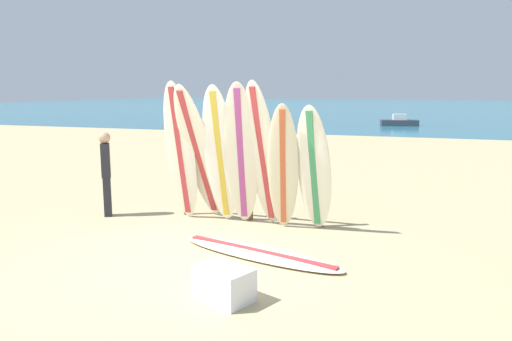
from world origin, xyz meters
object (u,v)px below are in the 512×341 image
surfboard_leaning_left (199,154)px  surfboard_lying_on_sand (259,253)px  surfboard_rack (250,182)px  surfboard_leaning_far_right (314,169)px  surfboard_leaning_center_left (220,156)px  surfboard_leaning_center_right (263,156)px  small_boat_offshore (399,122)px  cooler_box (224,284)px  beachgoer_standing (106,170)px  surfboard_leaning_right (283,168)px  surfboard_leaning_far_left (181,152)px  surfboard_leaning_center (241,155)px

surfboard_leaning_left → surfboard_lying_on_sand: 2.27m
surfboard_rack → surfboard_leaning_far_right: size_ratio=1.26×
surfboard_leaning_left → surfboard_leaning_center_left: 0.42m
surfboard_leaning_center_right → surfboard_lying_on_sand: 1.74m
surfboard_leaning_center_left → surfboard_leaning_center_right: bearing=2.2°
surfboard_leaning_center_left → small_boat_offshore: size_ratio=1.00×
surfboard_leaning_far_right → cooler_box: (-0.39, -2.71, -0.82)m
surfboard_rack → beachgoer_standing: beachgoer_standing is taller
surfboard_leaning_far_right → surfboard_lying_on_sand: 1.68m
surfboard_leaning_left → surfboard_leaning_far_right: surfboard_leaning_left is taller
surfboard_leaning_center_left → surfboard_leaning_right: 1.07m
surfboard_leaning_center_right → surfboard_leaning_left: bearing=178.3°
surfboard_leaning_center_right → surfboard_leaning_right: (0.34, -0.05, -0.17)m
surfboard_lying_on_sand → cooler_box: (0.07, -1.43, 0.14)m
surfboard_leaning_far_right → cooler_box: size_ratio=3.34×
surfboard_leaning_far_left → surfboard_leaning_center: size_ratio=1.01×
surfboard_lying_on_sand → surfboard_leaning_center: bearing=120.0°
cooler_box → surfboard_leaning_left: bearing=142.9°
surfboard_leaning_center_right → beachgoer_standing: bearing=-177.0°
surfboard_leaning_right → beachgoer_standing: size_ratio=1.36×
surfboard_rack → cooler_box: bearing=-75.9°
surfboard_rack → surfboard_leaning_far_right: surfboard_leaning_far_right is taller
surfboard_leaning_right → beachgoer_standing: surfboard_leaning_right is taller
surfboard_leaning_center → surfboard_lying_on_sand: 1.83m
surfboard_leaning_center_right → surfboard_lying_on_sand: (0.35, -1.26, -1.15)m
surfboard_leaning_center_right → surfboard_lying_on_sand: size_ratio=0.93×
beachgoer_standing → surfboard_leaning_right: bearing=1.7°
surfboard_leaning_center → surfboard_leaning_center_right: (0.36, 0.02, 0.01)m
surfboard_rack → small_boat_offshore: surfboard_rack is taller
surfboard_leaning_center → surfboard_lying_on_sand: size_ratio=0.92×
surfboard_leaning_far_right → small_boat_offshore: bearing=89.0°
small_boat_offshore → cooler_box: bearing=-91.7°
surfboard_lying_on_sand → small_boat_offshore: small_boat_offshore is taller
surfboard_leaning_far_right → beachgoer_standing: surfboard_leaning_far_right is taller
surfboard_leaning_center → small_boat_offshore: size_ratio=1.02×
surfboard_leaning_left → beachgoer_standing: 1.75m
surfboard_lying_on_sand → surfboard_rack: bearing=113.0°
surfboard_rack → surfboard_leaning_far_left: size_ratio=1.07×
surfboard_leaning_left → surfboard_lying_on_sand: surfboard_leaning_left is taller
surfboard_leaning_center_right → cooler_box: surfboard_leaning_center_right is taller
surfboard_leaning_center_left → surfboard_leaning_right: size_ratio=1.14×
surfboard_leaning_far_left → small_boat_offshore: size_ratio=1.03×
surfboard_leaning_far_left → beachgoer_standing: bearing=-174.2°
surfboard_rack → surfboard_lying_on_sand: (0.70, -1.65, -0.64)m
surfboard_lying_on_sand → surfboard_leaning_center_right: bearing=105.6°
surfboard_leaning_center → small_boat_offshore: (1.57, 23.33, -0.92)m
surfboard_leaning_far_left → cooler_box: 3.42m
surfboard_leaning_left → surfboard_leaning_center_right: 1.13m
surfboard_leaning_center_right → cooler_box: bearing=-81.0°
surfboard_rack → surfboard_leaning_left: (-0.78, -0.35, 0.48)m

